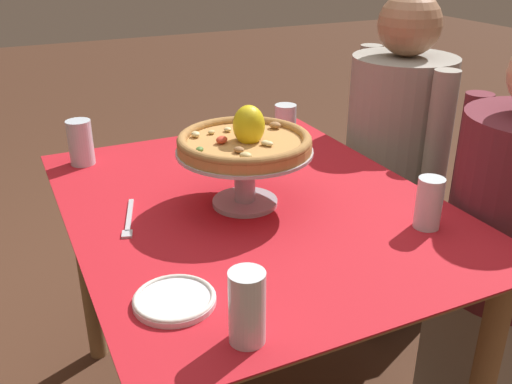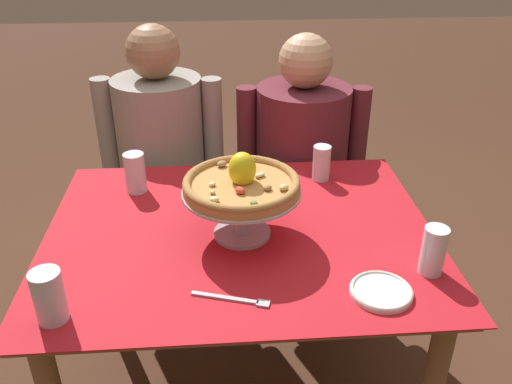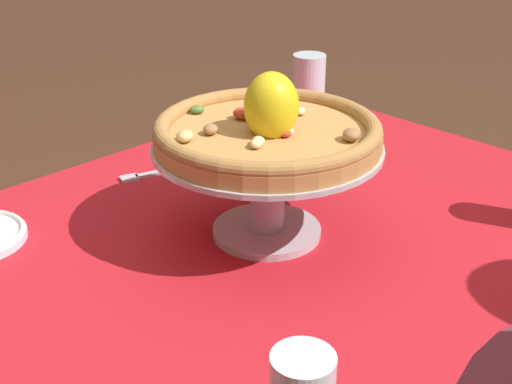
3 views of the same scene
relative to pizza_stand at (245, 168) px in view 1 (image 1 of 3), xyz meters
name	(u,v)px [view 1 (image 1 of 3)]	position (x,y,z in m)	size (l,w,h in m)	color
dining_table	(252,240)	(-0.01, 0.02, -0.21)	(1.16, 0.92, 0.75)	olive
pizza_stand	(245,168)	(0.00, 0.00, 0.00)	(0.34, 0.34, 0.15)	#B7B7C1
pizza	(245,140)	(0.00, 0.00, 0.07)	(0.33, 0.33, 0.11)	#BC8447
water_glass_front_right	(247,312)	(0.49, -0.22, -0.04)	(0.06, 0.06, 0.14)	silver
water_glass_back_right	(429,206)	(0.30, 0.34, -0.05)	(0.06, 0.06, 0.12)	silver
water_glass_back_left	(285,128)	(-0.34, 0.30, -0.04)	(0.07, 0.07, 0.14)	silver
water_glass_front_left	(81,145)	(-0.46, -0.33, -0.04)	(0.07, 0.07, 0.13)	silver
side_plate	(174,299)	(0.33, -0.30, -0.09)	(0.16, 0.16, 0.02)	white
dinner_fork	(129,220)	(-0.03, -0.29, -0.10)	(0.20, 0.08, 0.01)	#B7B7C1
diner_left	(394,172)	(-0.30, 0.72, -0.25)	(0.51, 0.38, 1.22)	black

